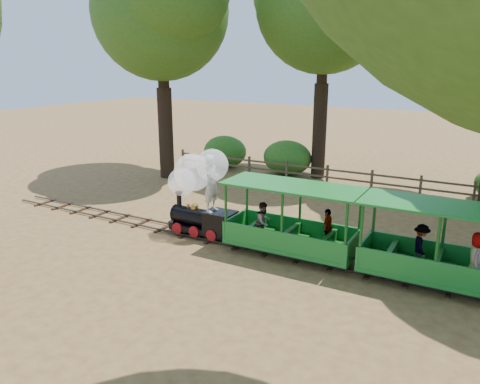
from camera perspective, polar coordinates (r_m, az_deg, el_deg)
The scene contains 9 objects.
ground at distance 14.19m, azimuth 3.66°, elevation -7.21°, with size 90.00×90.00×0.00m, color #A07945.
track at distance 14.17m, azimuth 3.66°, elevation -6.96°, with size 22.00×1.00×0.10m.
locomotive at distance 14.92m, azimuth -5.10°, elevation 0.74°, with size 2.58×1.21×2.96m.
carriage_front at distance 13.65m, azimuth 6.11°, elevation -4.55°, with size 3.94×1.61×2.05m.
carriage_rear at distance 12.73m, azimuth 23.30°, elevation -7.24°, with size 3.94×1.61×2.05m.
oak_nw at distance 22.93m, azimuth -9.63°, elevation 21.65°, with size 7.72×6.79×10.76m.
fence at distance 21.17m, azimuth 13.15°, elevation 1.81°, with size 18.10×0.10×1.00m.
shrub_west at distance 25.12m, azimuth -1.85°, elevation 4.97°, with size 2.42×1.86×1.68m, color #2D6B1E.
shrub_mid_w at distance 23.48m, azimuth 5.78°, elevation 4.19°, with size 2.48×1.91×1.72m, color #2D6B1E.
Camera 1 is at (5.60, -11.81, 5.53)m, focal length 35.00 mm.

